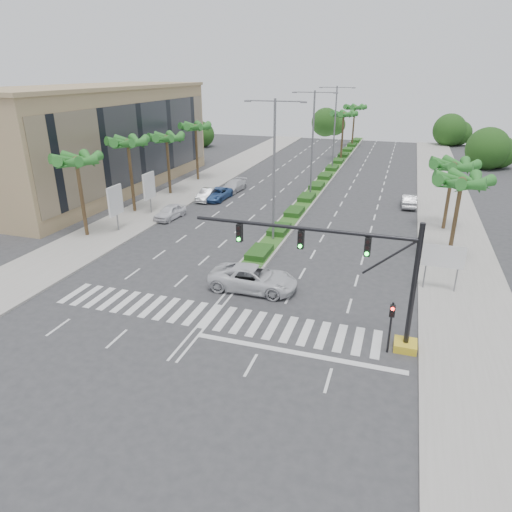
{
  "coord_description": "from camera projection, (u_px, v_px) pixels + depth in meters",
  "views": [
    {
      "loc": [
        10.32,
        -22.51,
        14.07
      ],
      "look_at": [
        1.92,
        3.23,
        3.0
      ],
      "focal_mm": 32.0,
      "sensor_mm": 36.0,
      "label": 1
    }
  ],
  "objects": [
    {
      "name": "palm_left_far",
      "position": [
        167.0,
        140.0,
        53.25
      ],
      "size": [
        4.57,
        4.68,
        7.35
      ],
      "color": "brown",
      "rests_on": "ground"
    },
    {
      "name": "billboard_far",
      "position": [
        149.0,
        186.0,
        46.98
      ],
      "size": [
        0.18,
        2.1,
        4.35
      ],
      "color": "slate",
      "rests_on": "ground"
    },
    {
      "name": "palm_left_mid",
      "position": [
        128.0,
        145.0,
        45.99
      ],
      "size": [
        4.57,
        4.68,
        7.95
      ],
      "color": "brown",
      "rests_on": "ground"
    },
    {
      "name": "streetlight_far",
      "position": [
        335.0,
        124.0,
        66.0
      ],
      "size": [
        5.1,
        0.25,
        12.0
      ],
      "color": "slate",
      "rests_on": "ground"
    },
    {
      "name": "footpath_right",
      "position": [
        452.0,
        237.0,
        41.31
      ],
      "size": [
        6.0,
        120.0,
        0.15
      ],
      "primitive_type": "cube",
      "color": "gray",
      "rests_on": "ground"
    },
    {
      "name": "car_parked_c",
      "position": [
        217.0,
        194.0,
        53.07
      ],
      "size": [
        2.44,
        4.94,
        1.35
      ],
      "primitive_type": "imported",
      "rotation": [
        0.0,
        0.0,
        -0.04
      ],
      "color": "#2F5391",
      "rests_on": "ground"
    },
    {
      "name": "direction_sign",
      "position": [
        443.0,
        258.0,
        30.33
      ],
      "size": [
        2.7,
        0.11,
        3.4
      ],
      "color": "slate",
      "rests_on": "ground"
    },
    {
      "name": "car_right",
      "position": [
        409.0,
        201.0,
        50.28
      ],
      "size": [
        1.72,
        4.38,
        1.42
      ],
      "primitive_type": "imported",
      "rotation": [
        0.0,
        0.0,
        3.19
      ],
      "color": "#A6A6AA",
      "rests_on": "ground"
    },
    {
      "name": "footpath_left",
      "position": [
        155.0,
        207.0,
        50.03
      ],
      "size": [
        6.0,
        120.0,
        0.15
      ],
      "primitive_type": "cube",
      "color": "gray",
      "rests_on": "ground"
    },
    {
      "name": "median",
      "position": [
        331.0,
        171.0,
        67.66
      ],
      "size": [
        2.2,
        75.0,
        0.2
      ],
      "primitive_type": "cube",
      "color": "gray",
      "rests_on": "ground"
    },
    {
      "name": "palm_right_far",
      "position": [
        453.0,
        168.0,
        41.06
      ],
      "size": [
        4.57,
        4.68,
        6.75
      ],
      "color": "brown",
      "rests_on": "ground"
    },
    {
      "name": "signal_gantry",
      "position": [
        369.0,
        286.0,
        24.13
      ],
      "size": [
        12.6,
        1.2,
        7.2
      ],
      "color": "gold",
      "rests_on": "ground"
    },
    {
      "name": "median_grass",
      "position": [
        331.0,
        171.0,
        67.61
      ],
      "size": [
        1.8,
        75.0,
        0.04
      ],
      "primitive_type": "cube",
      "color": "#315C1F",
      "rests_on": "median"
    },
    {
      "name": "palm_left_near",
      "position": [
        77.0,
        163.0,
        39.1
      ],
      "size": [
        4.57,
        4.68,
        7.55
      ],
      "color": "brown",
      "rests_on": "ground"
    },
    {
      "name": "pedestrian_signal",
      "position": [
        391.0,
        320.0,
        23.69
      ],
      "size": [
        0.28,
        0.36,
        3.0
      ],
      "color": "black",
      "rests_on": "ground"
    },
    {
      "name": "building",
      "position": [
        98.0,
        141.0,
        56.17
      ],
      "size": [
        12.0,
        36.0,
        12.0
      ],
      "primitive_type": "cube",
      "color": "tan",
      "rests_on": "ground"
    },
    {
      "name": "streetlight_mid",
      "position": [
        313.0,
        139.0,
        51.92
      ],
      "size": [
        5.1,
        0.25,
        12.0
      ],
      "color": "slate",
      "rests_on": "ground"
    },
    {
      "name": "car_crossing",
      "position": [
        253.0,
        278.0,
        31.22
      ],
      "size": [
        6.1,
        2.87,
        1.69
      ],
      "primitive_type": "imported",
      "rotation": [
        0.0,
        0.0,
        1.58
      ],
      "color": "silver",
      "rests_on": "ground"
    },
    {
      "name": "car_parked_d",
      "position": [
        234.0,
        186.0,
        56.75
      ],
      "size": [
        2.34,
        4.89,
        1.37
      ],
      "primitive_type": "imported",
      "rotation": [
        0.0,
        0.0,
        -0.09
      ],
      "color": "silver",
      "rests_on": "ground"
    },
    {
      "name": "palm_left_end",
      "position": [
        196.0,
        129.0,
        60.15
      ],
      "size": [
        4.57,
        4.68,
        7.75
      ],
      "color": "brown",
      "rests_on": "ground"
    },
    {
      "name": "car_parked_b",
      "position": [
        207.0,
        195.0,
        52.81
      ],
      "size": [
        1.45,
        4.13,
        1.36
      ],
      "primitive_type": "imported",
      "rotation": [
        0.0,
        0.0,
        0.0
      ],
      "color": "#BBBCC0",
      "rests_on": "ground"
    },
    {
      "name": "palm_median_b",
      "position": [
        355.0,
        109.0,
        86.98
      ],
      "size": [
        4.57,
        4.68,
        8.05
      ],
      "color": "brown",
      "rests_on": "ground"
    },
    {
      "name": "streetlight_near",
      "position": [
        274.0,
        164.0,
        37.84
      ],
      "size": [
        5.1,
        0.25,
        12.0
      ],
      "color": "slate",
      "rests_on": "ground"
    },
    {
      "name": "car_parked_a",
      "position": [
        170.0,
        212.0,
        46.26
      ],
      "size": [
        2.11,
        4.31,
        1.42
      ],
      "primitive_type": "imported",
      "rotation": [
        0.0,
        0.0,
        -0.11
      ],
      "color": "white",
      "rests_on": "ground"
    },
    {
      "name": "billboard_near",
      "position": [
        115.0,
        201.0,
        41.7
      ],
      "size": [
        0.18,
        2.1,
        4.35
      ],
      "color": "slate",
      "rests_on": "ground"
    },
    {
      "name": "ground",
      "position": [
        210.0,
        316.0,
        28.1
      ],
      "size": [
        160.0,
        160.0,
        0.0
      ],
      "primitive_type": "plane",
      "color": "#333335",
      "rests_on": "ground"
    },
    {
      "name": "palm_median_a",
      "position": [
        344.0,
        116.0,
        73.78
      ],
      "size": [
        4.57,
        4.68,
        8.05
      ],
      "color": "brown",
      "rests_on": "ground"
    },
    {
      "name": "palm_right_near",
      "position": [
        461.0,
        184.0,
        33.91
      ],
      "size": [
        4.57,
        4.68,
        7.05
      ],
      "color": "brown",
      "rests_on": "ground"
    }
  ]
}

